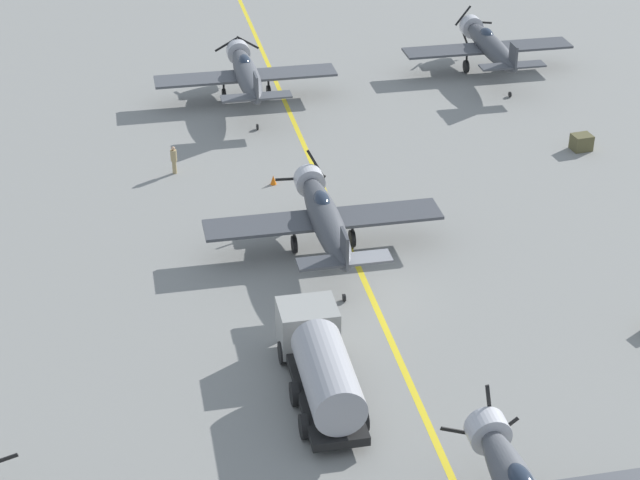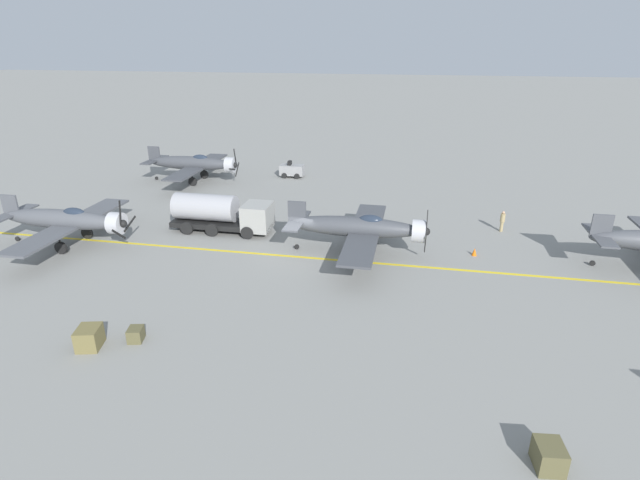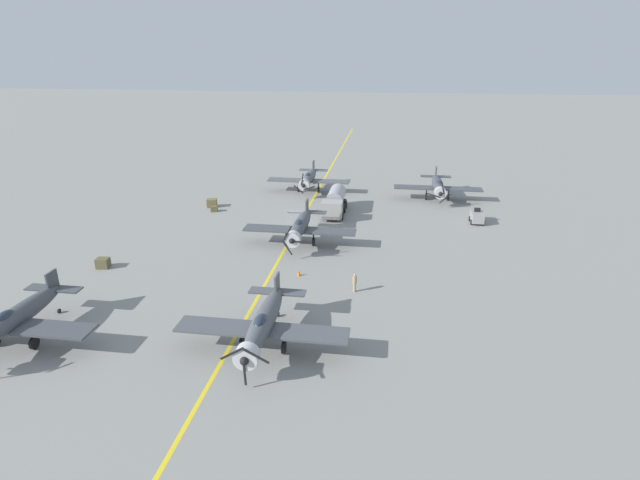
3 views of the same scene
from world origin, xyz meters
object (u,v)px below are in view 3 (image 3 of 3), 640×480
at_px(airplane_near_center, 309,178).
at_px(supply_crate_by_tanker, 212,203).
at_px(airplane_near_left, 438,185).
at_px(tow_tractor, 477,217).
at_px(ground_crew_walking, 355,282).
at_px(airplane_far_right, 13,319).
at_px(airplane_mid_center, 300,226).
at_px(traffic_cone, 299,273).
at_px(supply_crate_mid_lane, 103,263).
at_px(supply_crate_outboard, 214,209).
at_px(airplane_far_center, 263,323).
at_px(fuel_tanker, 335,202).

relative_size(airplane_near_center, supply_crate_by_tanker, 9.34).
xyz_separation_m(airplane_near_left, tow_tractor, (-4.02, 9.65, -1.22)).
bearing_deg(ground_crew_walking, airplane_far_right, 26.91).
distance_m(airplane_mid_center, traffic_cone, 8.33).
distance_m(ground_crew_walking, supply_crate_mid_lane, 24.43).
bearing_deg(tow_tractor, supply_crate_by_tanker, -2.93).
xyz_separation_m(airplane_mid_center, supply_crate_mid_lane, (17.66, 8.95, -1.53)).
height_order(airplane_mid_center, supply_crate_outboard, airplane_mid_center).
distance_m(airplane_far_center, airplane_mid_center, 20.31).
relative_size(supply_crate_mid_lane, supply_crate_outboard, 1.37).
relative_size(airplane_mid_center, airplane_near_left, 1.00).
distance_m(supply_crate_mid_lane, supply_crate_outboard, 19.24).
distance_m(airplane_far_center, airplane_near_center, 41.59).
xyz_separation_m(airplane_far_right, airplane_near_left, (-32.23, -41.83, 0.00)).
relative_size(airplane_near_left, supply_crate_mid_lane, 10.37).
xyz_separation_m(airplane_far_center, ground_crew_walking, (-5.60, -9.73, -1.09)).
bearing_deg(supply_crate_mid_lane, traffic_cone, -177.25).
height_order(airplane_far_center, supply_crate_by_tanker, airplane_far_center).
bearing_deg(supply_crate_mid_lane, fuel_tanker, -134.97).
distance_m(airplane_far_center, tow_tractor, 35.60).
bearing_deg(ground_crew_walking, supply_crate_outboard, -45.65).
xyz_separation_m(tow_tractor, traffic_cone, (18.57, 17.96, -0.52)).
bearing_deg(airplane_near_center, airplane_far_center, 96.43).
relative_size(airplane_far_center, supply_crate_by_tanker, 9.34).
height_order(airplane_far_center, tow_tractor, airplane_far_center).
relative_size(airplane_far_center, fuel_tanker, 1.50).
xyz_separation_m(airplane_far_center, fuel_tanker, (-1.34, -31.46, -0.50)).
xyz_separation_m(supply_crate_by_tanker, supply_crate_outboard, (-0.98, 1.92, -0.18)).
height_order(airplane_near_center, supply_crate_mid_lane, airplane_near_center).
bearing_deg(airplane_far_right, ground_crew_walking, -138.22).
bearing_deg(supply_crate_outboard, fuel_tanker, -174.73).
bearing_deg(airplane_mid_center, supply_crate_by_tanker, -55.24).
xyz_separation_m(airplane_mid_center, ground_crew_walking, (-6.71, 10.55, -1.09)).
bearing_deg(ground_crew_walking, supply_crate_by_tanker, -46.86).
relative_size(tow_tractor, supply_crate_mid_lane, 2.25).
distance_m(airplane_far_right, traffic_cone, 22.75).
distance_m(airplane_far_right, airplane_far_center, 17.57).
relative_size(airplane_near_center, ground_crew_walking, 7.11).
xyz_separation_m(airplane_mid_center, traffic_cone, (-1.33, 8.03, -1.74)).
height_order(tow_tractor, supply_crate_mid_lane, tow_tractor).
relative_size(airplane_far_right, fuel_tanker, 1.50).
relative_size(airplane_far_center, airplane_mid_center, 1.00).
distance_m(airplane_near_left, supply_crate_mid_lane, 44.06).
bearing_deg(airplane_near_left, ground_crew_walking, 55.38).
height_order(airplane_near_left, tow_tractor, airplane_near_left).
xyz_separation_m(airplane_far_center, supply_crate_mid_lane, (18.77, -11.33, -1.53)).
relative_size(supply_crate_by_tanker, traffic_cone, 2.34).
bearing_deg(airplane_far_right, airplane_near_center, -92.73).
relative_size(airplane_mid_center, tow_tractor, 4.62).
bearing_deg(tow_tractor, airplane_far_right, 41.60).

